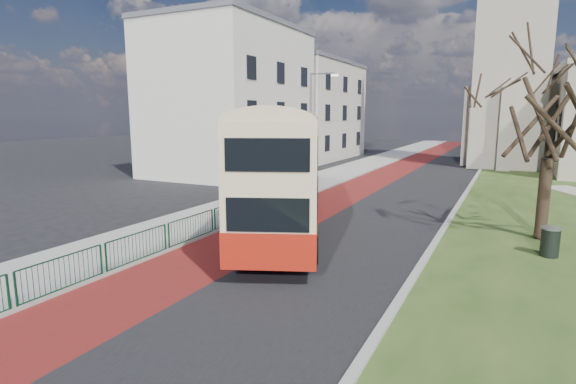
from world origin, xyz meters
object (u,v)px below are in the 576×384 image
Objects in this scene: winter_tree_near at (554,92)px; litter_bin at (550,242)px; streetlamp at (312,123)px; bus at (284,167)px.

litter_bin is (0.18, -2.59, -5.49)m from winter_tree_near.
streetlamp is at bearing 141.91° from litter_bin.
streetlamp is at bearing 85.60° from bus.
winter_tree_near is (10.03, 4.12, 3.10)m from bus.
litter_bin is at bearing -38.09° from streetlamp.
winter_tree_near reaches higher than streetlamp.
bus is (4.26, -12.88, -1.61)m from streetlamp.
streetlamp is 13.66m from bus.
bus is 11.28m from winter_tree_near.
streetlamp reaches higher than litter_bin.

